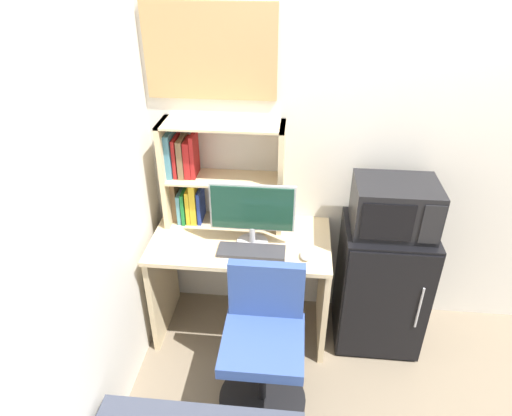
{
  "coord_description": "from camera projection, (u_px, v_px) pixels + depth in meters",
  "views": [
    {
      "loc": [
        -0.66,
        -2.63,
        2.38
      ],
      "look_at": [
        -0.88,
        -0.34,
        1.01
      ],
      "focal_mm": 31.51,
      "sensor_mm": 36.0,
      "label": 1
    }
  ],
  "objects": [
    {
      "name": "keyboard",
      "position": [
        251.0,
        251.0,
        2.71
      ],
      "size": [
        0.41,
        0.14,
        0.02
      ],
      "primitive_type": "cube",
      "color": "#333338",
      "rests_on": "desk"
    },
    {
      "name": "wall_left",
      "position": [
        3.0,
        313.0,
        1.52
      ],
      "size": [
        0.04,
        4.4,
        2.6
      ],
      "primitive_type": "cube",
      "color": "silver",
      "rests_on": "ground_plane"
    },
    {
      "name": "hutch_bookshelf",
      "position": [
        205.0,
        174.0,
        2.85
      ],
      "size": [
        0.76,
        0.25,
        0.69
      ],
      "color": "beige",
      "rests_on": "desk"
    },
    {
      "name": "monitor",
      "position": [
        252.0,
        212.0,
        2.68
      ],
      "size": [
        0.51,
        0.2,
        0.41
      ],
      "color": "#B7B7BC",
      "rests_on": "desk"
    },
    {
      "name": "mini_fridge",
      "position": [
        380.0,
        285.0,
        2.95
      ],
      "size": [
        0.54,
        0.5,
        0.88
      ],
      "color": "black",
      "rests_on": "ground_plane"
    },
    {
      "name": "microwave",
      "position": [
        395.0,
        207.0,
        2.65
      ],
      "size": [
        0.48,
        0.37,
        0.31
      ],
      "color": "black",
      "rests_on": "mini_fridge"
    },
    {
      "name": "desk",
      "position": [
        241.0,
        269.0,
        2.96
      ],
      "size": [
        1.13,
        0.62,
        0.76
      ],
      "color": "beige",
      "rests_on": "ground_plane"
    },
    {
      "name": "desk_chair",
      "position": [
        264.0,
        348.0,
        2.55
      ],
      "size": [
        0.52,
        0.52,
        0.88
      ],
      "color": "black",
      "rests_on": "ground_plane"
    },
    {
      "name": "computer_mouse",
      "position": [
        306.0,
        255.0,
        2.66
      ],
      "size": [
        0.07,
        0.1,
        0.04
      ],
      "primitive_type": "ellipsoid",
      "color": "silver",
      "rests_on": "desk"
    },
    {
      "name": "wall_back",
      "position": [
        472.0,
        148.0,
        2.73
      ],
      "size": [
        6.4,
        0.04,
        2.6
      ],
      "primitive_type": "cube",
      "color": "silver",
      "rests_on": "ground_plane"
    },
    {
      "name": "wall_corkboard",
      "position": [
        210.0,
        52.0,
        2.56
      ],
      "size": [
        0.77,
        0.02,
        0.54
      ],
      "primitive_type": "cube",
      "color": "tan"
    }
  ]
}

